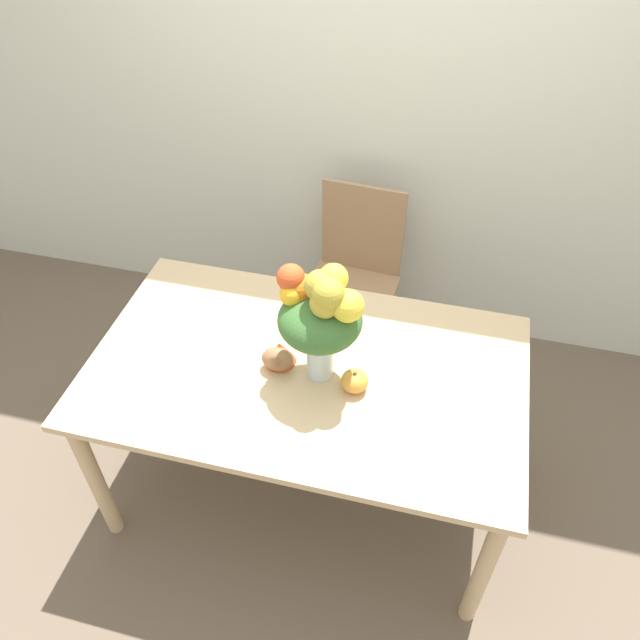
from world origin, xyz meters
TOP-DOWN VIEW (x-y plane):
  - ground_plane at (0.00, 0.00)m, footprint 12.00×12.00m
  - wall_back at (0.00, 1.19)m, footprint 8.00×0.06m
  - dining_table at (0.00, 0.00)m, footprint 1.56×0.93m
  - flower_vase at (0.05, -0.01)m, footprint 0.30×0.28m
  - pumpkin at (0.19, -0.05)m, footprint 0.10×0.10m
  - turkey_figurine at (-0.10, -0.01)m, footprint 0.11×0.15m
  - dining_chair_near_window at (0.01, 0.85)m, footprint 0.45×0.45m

SIDE VIEW (x-z plane):
  - ground_plane at x=0.00m, z-range 0.00..0.00m
  - dining_chair_near_window at x=0.01m, z-range 0.01..0.93m
  - dining_table at x=0.00m, z-range 0.29..1.03m
  - pumpkin at x=0.19m, z-range 0.74..0.83m
  - turkey_figurine at x=-0.10m, z-range 0.74..0.84m
  - flower_vase at x=0.05m, z-range 0.79..1.26m
  - wall_back at x=0.00m, z-range 0.00..2.70m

